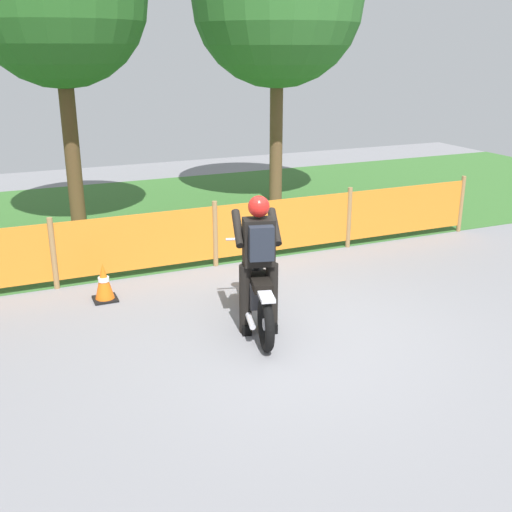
# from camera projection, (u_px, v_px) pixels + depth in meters

# --- Properties ---
(ground) EXTENTS (24.00, 24.00, 0.02)m
(ground) POSITION_uv_depth(u_px,v_px,m) (291.00, 335.00, 7.40)
(ground) COLOR gray
(grass_verge) EXTENTS (24.00, 6.93, 0.01)m
(grass_verge) POSITION_uv_depth(u_px,v_px,m) (159.00, 214.00, 12.72)
(grass_verge) COLOR #386B2D
(grass_verge) RESTS_ON ground
(barrier_fence) EXTENTS (9.78, 0.08, 1.05)m
(barrier_fence) POSITION_uv_depth(u_px,v_px,m) (215.00, 233.00, 9.54)
(barrier_fence) COLOR #997547
(barrier_fence) RESTS_ON ground
(tree_near_left) EXTENTS (3.51, 3.51, 5.95)m
(tree_near_left) POSITION_uv_depth(u_px,v_px,m) (278.00, 0.00, 12.40)
(tree_near_left) COLOR brown
(tree_near_left) RESTS_ON ground
(motorcycle_lead) EXTENTS (0.76, 1.99, 0.96)m
(motorcycle_lead) POSITION_uv_depth(u_px,v_px,m) (256.00, 289.00, 7.53)
(motorcycle_lead) COLOR black
(motorcycle_lead) RESTS_ON ground
(rider_lead) EXTENTS (0.64, 0.75, 1.69)m
(rider_lead) POSITION_uv_depth(u_px,v_px,m) (259.00, 257.00, 7.17)
(rider_lead) COLOR black
(rider_lead) RESTS_ON ground
(traffic_cone) EXTENTS (0.32, 0.32, 0.53)m
(traffic_cone) POSITION_uv_depth(u_px,v_px,m) (104.00, 282.00, 8.31)
(traffic_cone) COLOR black
(traffic_cone) RESTS_ON ground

